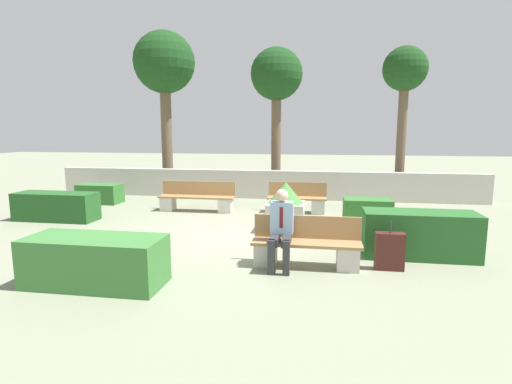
# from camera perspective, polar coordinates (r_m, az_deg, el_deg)

# --- Properties ---
(ground_plane) EXTENTS (60.00, 60.00, 0.00)m
(ground_plane) POSITION_cam_1_polar(r_m,az_deg,el_deg) (8.89, -3.92, -6.15)
(ground_plane) COLOR gray
(perimeter_wall) EXTENTS (14.48, 0.30, 0.95)m
(perimeter_wall) POSITION_cam_1_polar(r_m,az_deg,el_deg) (13.57, 0.82, 1.11)
(perimeter_wall) COLOR beige
(perimeter_wall) RESTS_ON ground_plane
(bench_front) EXTENTS (1.84, 0.48, 0.84)m
(bench_front) POSITION_cam_1_polar(r_m,az_deg,el_deg) (6.87, 7.20, -7.92)
(bench_front) COLOR #A37A4C
(bench_front) RESTS_ON ground_plane
(bench_left_side) EXTENTS (2.17, 0.49, 0.84)m
(bench_left_side) POSITION_cam_1_polar(r_m,az_deg,el_deg) (11.53, -8.44, -1.06)
(bench_left_side) COLOR #A37A4C
(bench_left_side) RESTS_ON ground_plane
(bench_right_side) EXTENTS (1.64, 0.49, 0.84)m
(bench_right_side) POSITION_cam_1_polar(r_m,az_deg,el_deg) (11.27, 5.85, -1.36)
(bench_right_side) COLOR #A37A4C
(bench_right_side) RESTS_ON ground_plane
(person_seated_man) EXTENTS (0.38, 0.64, 1.32)m
(person_seated_man) POSITION_cam_1_polar(r_m,az_deg,el_deg) (6.66, 3.61, -4.78)
(person_seated_man) COLOR #333338
(person_seated_man) RESTS_ON ground_plane
(hedge_block_near_left) EXTENTS (2.04, 0.83, 0.73)m
(hedge_block_near_left) POSITION_cam_1_polar(r_m,az_deg,el_deg) (6.47, -21.98, -9.15)
(hedge_block_near_left) COLOR #3D7A38
(hedge_block_near_left) RESTS_ON ground_plane
(hedge_block_near_right) EXTENTS (1.99, 0.74, 0.84)m
(hedge_block_near_right) POSITION_cam_1_polar(r_m,az_deg,el_deg) (7.87, 22.30, -5.63)
(hedge_block_near_right) COLOR #286028
(hedge_block_near_right) RESTS_ON ground_plane
(hedge_block_mid_left) EXTENTS (2.09, 0.70, 0.72)m
(hedge_block_mid_left) POSITION_cam_1_polar(r_m,az_deg,el_deg) (11.45, -26.64, -1.85)
(hedge_block_mid_left) COLOR #235623
(hedge_block_mid_left) RESTS_ON ground_plane
(hedge_block_mid_right) EXTENTS (1.30, 0.72, 0.61)m
(hedge_block_mid_right) POSITION_cam_1_polar(r_m,az_deg,el_deg) (13.59, -21.37, -0.22)
(hedge_block_mid_right) COLOR #33702D
(hedge_block_mid_right) RESTS_ON ground_plane
(hedge_block_far_left) EXTENTS (1.17, 0.70, 0.61)m
(hedge_block_far_left) POSITION_cam_1_polar(r_m,az_deg,el_deg) (10.32, 15.61, -2.62)
(hedge_block_far_left) COLOR #33702D
(hedge_block_far_left) RESTS_ON ground_plane
(planter_corner_left) EXTENTS (0.84, 0.84, 1.12)m
(planter_corner_left) POSITION_cam_1_polar(r_m,az_deg,el_deg) (9.18, 4.25, -2.13)
(planter_corner_left) COLOR beige
(planter_corner_left) RESTS_ON ground_plane
(suitcase) EXTENTS (0.47, 0.20, 0.82)m
(suitcase) POSITION_cam_1_polar(r_m,az_deg,el_deg) (7.02, 18.54, -8.02)
(suitcase) COLOR #471E19
(suitcase) RESTS_ON ground_plane
(tree_leftmost) EXTENTS (2.27, 2.27, 5.91)m
(tree_leftmost) POSITION_cam_1_polar(r_m,az_deg,el_deg) (15.85, -12.95, 17.09)
(tree_leftmost) COLOR brown
(tree_leftmost) RESTS_ON ground_plane
(tree_center_left) EXTENTS (1.85, 1.85, 5.20)m
(tree_center_left) POSITION_cam_1_polar(r_m,az_deg,el_deg) (14.76, 2.95, 15.89)
(tree_center_left) COLOR brown
(tree_center_left) RESTS_ON ground_plane
(tree_center_right) EXTENTS (1.45, 1.45, 5.02)m
(tree_center_right) POSITION_cam_1_polar(r_m,az_deg,el_deg) (14.48, 20.47, 15.19)
(tree_center_right) COLOR brown
(tree_center_right) RESTS_ON ground_plane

